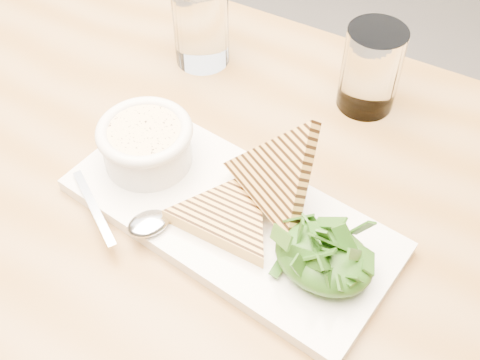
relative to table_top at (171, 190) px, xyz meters
The scene contains 15 objects.
floor 0.77m from the table_top, 148.13° to the left, with size 6.00×6.00×0.00m, color slate.
table_top is the anchor object (origin of this frame).
table_leg_bl 0.70m from the table_top, 147.66° to the left, with size 0.06×0.06×0.70m, color olive.
platter 0.10m from the table_top, ahead, with size 0.37×0.17×0.02m, color white.
soup_bowl 0.06m from the table_top, behind, with size 0.10×0.10×0.04m, color white.
soup 0.09m from the table_top, behind, with size 0.09×0.09×0.01m, color #FBD99A.
bowl_rim 0.09m from the table_top, behind, with size 0.11×0.11×0.01m, color white.
sandwich_flat 0.11m from the table_top, 11.90° to the right, with size 0.14×0.14×0.02m, color gold, non-canonical shape.
sandwich_lean 0.16m from the table_top, 12.05° to the left, with size 0.14×0.14×0.08m, color gold, non-canonical shape.
salad_base 0.22m from the table_top, ahead, with size 0.10×0.08×0.04m, color #1A3811.
arugula_pile 0.22m from the table_top, ahead, with size 0.11×0.10×0.05m, color #336F1A, non-canonical shape.
spoon_bowl 0.09m from the table_top, 66.30° to the right, with size 0.03×0.05×0.01m, color silver.
spoon_handle 0.11m from the table_top, 109.21° to the right, with size 0.12×0.01×0.00m, color silver.
glass_near 0.25m from the table_top, 116.32° to the left, with size 0.08×0.08×0.12m, color white.
glass_far 0.30m from the table_top, 62.38° to the left, with size 0.08×0.08×0.11m, color white.
Camera 1 is at (0.56, -0.48, 1.28)m, focal length 45.00 mm.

